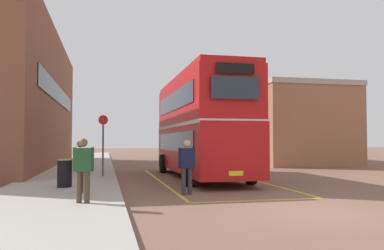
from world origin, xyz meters
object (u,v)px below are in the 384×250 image
object	(u,v)px
pedestrian_waiting_near	(81,163)
single_deck_bus	(194,142)
double_decker_bus	(200,125)
pedestrian_waiting_far	(83,166)
bus_stop_sign	(103,139)
pedestrian_boarding	(187,163)
litter_bin	(65,173)

from	to	relation	value
pedestrian_waiting_near	single_deck_bus	bearing A→B (deg)	69.71
double_decker_bus	single_deck_bus	bearing A→B (deg)	77.91
pedestrian_waiting_near	pedestrian_waiting_far	bearing A→B (deg)	-84.76
single_deck_bus	bus_stop_sign	world-z (taller)	single_deck_bus
pedestrian_waiting_near	pedestrian_boarding	bearing A→B (deg)	-2.11
double_decker_bus	pedestrian_waiting_near	distance (m)	7.61
pedestrian_boarding	bus_stop_sign	size ratio (longest dim) A/B	0.64
pedestrian_boarding	pedestrian_waiting_far	distance (m)	3.70
double_decker_bus	single_deck_bus	size ratio (longest dim) A/B	1.17
pedestrian_boarding	pedestrian_waiting_near	world-z (taller)	pedestrian_boarding
pedestrian_boarding	bus_stop_sign	bearing A→B (deg)	114.77
double_decker_bus	pedestrian_waiting_near	size ratio (longest dim) A/B	6.43
single_deck_bus	litter_bin	size ratio (longest dim) A/B	9.13
bus_stop_sign	double_decker_bus	bearing A→B (deg)	-4.06
double_decker_bus	litter_bin	world-z (taller)	double_decker_bus
pedestrian_boarding	pedestrian_waiting_near	xyz separation A→B (m)	(-3.35, 0.12, 0.03)
pedestrian_boarding	pedestrian_waiting_near	bearing A→B (deg)	177.89
single_deck_bus	double_decker_bus	bearing A→B (deg)	-102.09
double_decker_bus	pedestrian_waiting_far	xyz separation A→B (m)	(-4.96, -7.46, -1.40)
pedestrian_waiting_far	bus_stop_sign	xyz separation A→B (m)	(0.46, 7.78, 0.70)
single_deck_bus	pedestrian_waiting_far	world-z (taller)	single_deck_bus
pedestrian_waiting_near	litter_bin	bearing A→B (deg)	110.67
double_decker_bus	pedestrian_boarding	world-z (taller)	double_decker_bus
pedestrian_waiting_near	bus_stop_sign	world-z (taller)	bus_stop_sign
pedestrian_waiting_far	single_deck_bus	bearing A→B (deg)	71.45
litter_bin	pedestrian_waiting_far	bearing A→B (deg)	-77.60
pedestrian_boarding	litter_bin	distance (m)	4.38
single_deck_bus	litter_bin	xyz separation A→B (m)	(-10.10, -23.95, -1.01)
single_deck_bus	bus_stop_sign	size ratio (longest dim) A/B	3.19
double_decker_bus	pedestrian_waiting_near	xyz separation A→B (m)	(-5.15, -5.41, -1.44)
pedestrian_waiting_far	litter_bin	size ratio (longest dim) A/B	1.72
double_decker_bus	pedestrian_waiting_near	world-z (taller)	double_decker_bus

